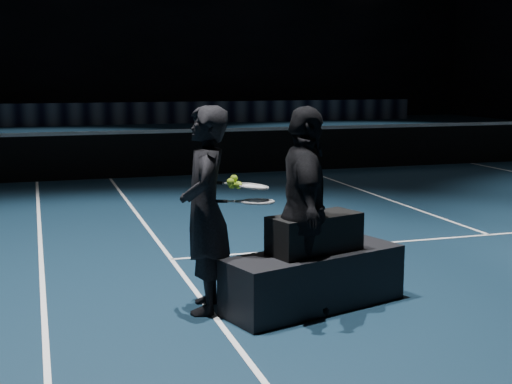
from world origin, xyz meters
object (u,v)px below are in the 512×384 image
at_px(racket_upper, 252,186).
at_px(tennis_balls, 235,183).
at_px(player_bench, 314,280).
at_px(player_a, 205,210).
at_px(racket_lower, 258,202).
at_px(racket_bag, 315,233).
at_px(player_b, 305,211).

bearing_deg(racket_upper, tennis_balls, -170.43).
height_order(player_bench, player_a, player_a).
bearing_deg(racket_lower, racket_upper, 141.34).
height_order(racket_bag, racket_upper, racket_upper).
relative_size(player_bench, tennis_balls, 13.85).
bearing_deg(player_a, player_b, 85.36).
bearing_deg(racket_bag, racket_upper, 152.22).
bearing_deg(tennis_balls, player_a, 160.54).
bearing_deg(player_b, tennis_balls, 82.19).
distance_m(player_a, player_b, 0.85).
xyz_separation_m(player_b, racket_upper, (-0.41, 0.20, 0.20)).
bearing_deg(tennis_balls, racket_lower, -22.06).
relative_size(player_bench, player_a, 0.94).
distance_m(racket_upper, tennis_balls, 0.15).
xyz_separation_m(racket_bag, player_b, (-0.13, -0.09, 0.22)).
xyz_separation_m(player_bench, player_b, (-0.13, -0.09, 0.64)).
height_order(racket_lower, racket_upper, racket_upper).
bearing_deg(player_a, racket_upper, 91.07).
bearing_deg(player_bench, racket_bag, 0.00).
distance_m(player_bench, player_b, 0.66).
relative_size(racket_bag, racket_lower, 1.22).
bearing_deg(racket_lower, player_b, -0.00).
bearing_deg(racket_bag, racket_lower, 157.65).
bearing_deg(racket_bag, player_b, -161.35).
relative_size(player_b, tennis_balls, 14.78).
height_order(player_bench, racket_lower, racket_lower).
distance_m(player_bench, player_a, 1.14).
xyz_separation_m(racket_upper, tennis_balls, (-0.15, 0.02, 0.03)).
bearing_deg(player_b, racket_upper, 77.60).
bearing_deg(player_a, tennis_balls, 86.48).
xyz_separation_m(racket_lower, tennis_balls, (-0.18, 0.07, 0.16)).
bearing_deg(player_bench, racket_lower, 157.65).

